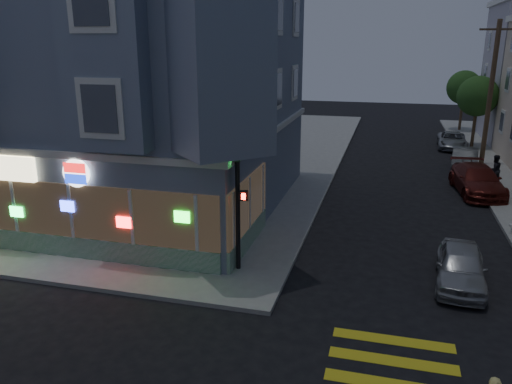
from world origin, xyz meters
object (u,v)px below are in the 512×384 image
at_px(utility_pole, 491,92).
at_px(pedestrian_a, 494,170).
at_px(street_tree_far, 464,88).
at_px(traffic_signal, 237,176).
at_px(parked_car_c, 477,180).
at_px(parked_car_d, 452,140).
at_px(parked_car_a, 461,267).
at_px(street_tree_near, 478,96).
at_px(parked_car_b, 464,160).

bearing_deg(utility_pole, pedestrian_a, -92.01).
relative_size(street_tree_far, traffic_signal, 1.07).
bearing_deg(parked_car_c, traffic_signal, -133.46).
bearing_deg(parked_car_c, pedestrian_a, 50.39).
height_order(pedestrian_a, parked_car_c, pedestrian_a).
distance_m(parked_car_d, traffic_signal, 26.90).
relative_size(pedestrian_a, parked_car_a, 0.44).
height_order(street_tree_near, parked_car_c, street_tree_near).
bearing_deg(pedestrian_a, parked_car_a, 52.97).
xyz_separation_m(pedestrian_a, parked_car_b, (-1.12, 3.49, -0.28)).
bearing_deg(traffic_signal, parked_car_b, 41.12).
distance_m(pedestrian_a, parked_car_b, 3.67).
xyz_separation_m(parked_car_b, parked_car_c, (0.00, -5.20, 0.04)).
height_order(utility_pole, parked_car_b, utility_pole).
relative_size(pedestrian_a, parked_car_b, 0.39).
relative_size(street_tree_near, parked_car_b, 1.24).
bearing_deg(pedestrian_a, street_tree_far, -114.43).
bearing_deg(utility_pole, street_tree_far, 89.18).
bearing_deg(utility_pole, traffic_signal, -118.86).
bearing_deg(parked_car_b, pedestrian_a, -65.18).
bearing_deg(parked_car_a, street_tree_far, 88.48).
bearing_deg(traffic_signal, parked_car_c, 32.18).
relative_size(parked_car_a, parked_car_d, 0.86).
xyz_separation_m(street_tree_far, traffic_signal, (-10.95, -33.52, -0.42)).
relative_size(pedestrian_a, traffic_signal, 0.33).
bearing_deg(street_tree_far, street_tree_near, -90.00).
distance_m(parked_car_b, parked_car_d, 7.26).
bearing_deg(pedestrian_a, parked_car_d, -107.36).
xyz_separation_m(street_tree_far, parked_car_d, (-1.50, -8.49, -3.32)).
distance_m(street_tree_far, parked_car_d, 9.24).
height_order(street_tree_far, parked_car_a, street_tree_far).
bearing_deg(street_tree_far, traffic_signal, -108.10).
bearing_deg(parked_car_b, street_tree_far, 91.64).
distance_m(pedestrian_a, parked_car_c, 2.06).
distance_m(parked_car_a, parked_car_c, 11.63).
relative_size(street_tree_far, pedestrian_a, 3.19).
xyz_separation_m(parked_car_a, traffic_signal, (-7.35, -1.12, 2.86)).
distance_m(pedestrian_a, parked_car_d, 10.81).
bearing_deg(street_tree_near, traffic_signal, -113.23).
bearing_deg(street_tree_far, parked_car_a, -96.34).
height_order(utility_pole, street_tree_near, utility_pole).
bearing_deg(pedestrian_a, parked_car_c, 33.60).
bearing_deg(parked_car_d, traffic_signal, -108.22).
relative_size(parked_car_a, traffic_signal, 0.77).
xyz_separation_m(parked_car_a, parked_car_d, (2.10, 23.90, -0.03)).
bearing_deg(parked_car_c, utility_pole, 72.92).
bearing_deg(parked_car_a, parked_car_d, 89.80).
bearing_deg(parked_car_d, utility_pole, -74.23).
bearing_deg(parked_car_a, utility_pole, 84.35).
bearing_deg(utility_pole, street_tree_near, 88.09).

